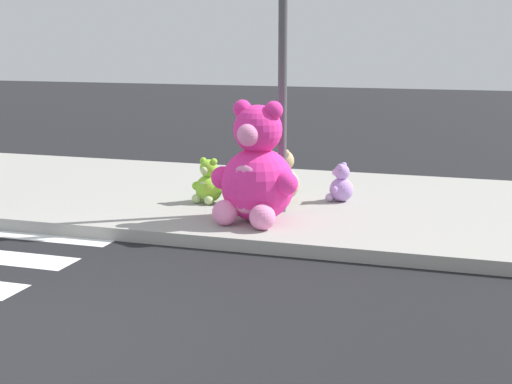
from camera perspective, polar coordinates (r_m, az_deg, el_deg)
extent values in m
cube|color=#9E9B93|center=(10.36, -2.15, -0.53)|extent=(28.00, 4.40, 0.15)
cylinder|color=#4C4C51|center=(9.07, 2.05, 8.40)|extent=(0.11, 0.11, 3.20)
sphere|color=#F22D93|center=(8.73, 0.13, 0.58)|extent=(0.87, 0.87, 0.87)
ellipsoid|color=pink|center=(8.46, -0.81, 0.21)|extent=(0.50, 0.26, 0.57)
sphere|color=#F22D93|center=(8.63, 0.14, 4.83)|extent=(0.57, 0.57, 0.57)
sphere|color=pink|center=(8.42, -0.60, 4.42)|extent=(0.26, 0.26, 0.26)
sphere|color=#F22D93|center=(8.52, 1.36, 6.29)|extent=(0.22, 0.22, 0.22)
sphere|color=#F22D93|center=(8.45, 2.33, 0.64)|extent=(0.27, 0.27, 0.27)
sphere|color=pink|center=(8.37, 0.49, -1.93)|extent=(0.30, 0.30, 0.30)
sphere|color=#F22D93|center=(8.70, -1.06, 6.40)|extent=(0.22, 0.22, 0.22)
sphere|color=#F22D93|center=(8.81, -2.60, 1.11)|extent=(0.27, 0.27, 0.27)
sphere|color=pink|center=(8.58, -2.40, -1.59)|extent=(0.30, 0.30, 0.30)
sphere|color=teal|center=(9.75, -0.88, 0.07)|extent=(0.31, 0.31, 0.31)
ellipsoid|color=#7BBFBC|center=(9.69, -1.45, 0.00)|extent=(0.17, 0.16, 0.20)
sphere|color=teal|center=(9.70, -0.88, 1.41)|extent=(0.20, 0.20, 0.20)
sphere|color=#7BBFBC|center=(9.66, -1.33, 1.29)|extent=(0.09, 0.09, 0.09)
sphere|color=teal|center=(9.63, -0.67, 1.82)|extent=(0.08, 0.08, 0.08)
sphere|color=teal|center=(9.60, -0.64, 0.03)|extent=(0.10, 0.10, 0.10)
sphere|color=#7BBFBC|center=(9.63, -1.30, -0.69)|extent=(0.11, 0.11, 0.11)
sphere|color=teal|center=(9.75, -1.09, 1.95)|extent=(0.08, 0.08, 0.08)
sphere|color=teal|center=(9.85, -1.50, 0.33)|extent=(0.10, 0.10, 0.10)
sphere|color=#7BBFBC|center=(9.78, -1.80, -0.51)|extent=(0.11, 0.11, 0.11)
sphere|color=#8CD133|center=(9.80, -3.63, 0.27)|extent=(0.36, 0.36, 0.36)
ellipsoid|color=#B8DE87|center=(9.70, -4.05, 0.14)|extent=(0.21, 0.12, 0.23)
sphere|color=#8CD133|center=(9.75, -3.65, 1.82)|extent=(0.24, 0.24, 0.24)
sphere|color=#B8DE87|center=(9.67, -3.98, 1.65)|extent=(0.11, 0.11, 0.11)
sphere|color=#8CD133|center=(9.69, -3.25, 2.34)|extent=(0.09, 0.09, 0.09)
sphere|color=#8CD133|center=(9.67, -2.93, 0.28)|extent=(0.11, 0.11, 0.11)
sphere|color=#B8DE87|center=(9.65, -3.63, -0.64)|extent=(0.12, 0.12, 0.12)
sphere|color=#8CD133|center=(9.78, -4.07, 2.41)|extent=(0.09, 0.09, 0.09)
sphere|color=#8CD133|center=(9.86, -4.62, 0.48)|extent=(0.11, 0.11, 0.11)
sphere|color=#B8DE87|center=(9.76, -4.61, -0.51)|extent=(0.12, 0.12, 0.12)
sphere|color=#B28CD8|center=(9.89, 6.58, 0.19)|extent=(0.32, 0.32, 0.32)
ellipsoid|color=silver|center=(9.93, 5.96, 0.25)|extent=(0.10, 0.18, 0.21)
sphere|color=#B28CD8|center=(9.85, 6.61, 1.53)|extent=(0.21, 0.21, 0.21)
sphere|color=silver|center=(9.88, 6.13, 1.50)|extent=(0.09, 0.09, 0.09)
sphere|color=#B28CD8|center=(9.77, 6.47, 1.94)|extent=(0.08, 0.08, 0.08)
sphere|color=#B28CD8|center=(9.77, 6.06, 0.19)|extent=(0.10, 0.10, 0.10)
sphere|color=silver|center=(9.88, 5.66, -0.42)|extent=(0.11, 0.11, 0.11)
sphere|color=#B28CD8|center=(9.90, 6.77, 2.07)|extent=(0.08, 0.08, 0.08)
sphere|color=#B28CD8|center=(10.04, 6.66, 0.50)|extent=(0.10, 0.10, 0.10)
sphere|color=silver|center=(10.04, 6.02, -0.23)|extent=(0.11, 0.11, 0.11)
sphere|color=tan|center=(9.91, 2.12, 0.61)|extent=(0.43, 0.43, 0.43)
ellipsoid|color=beige|center=(9.87, 1.26, 0.57)|extent=(0.20, 0.25, 0.28)
sphere|color=tan|center=(9.85, 2.14, 2.43)|extent=(0.28, 0.28, 0.28)
sphere|color=beige|center=(9.82, 1.46, 2.31)|extent=(0.13, 0.13, 0.13)
sphere|color=tan|center=(9.74, 2.30, 2.99)|extent=(0.11, 0.11, 0.11)
sphere|color=tan|center=(9.70, 2.15, 0.55)|extent=(0.13, 0.13, 0.13)
sphere|color=beige|center=(9.78, 1.28, -0.38)|extent=(0.15, 0.15, 0.15)
sphere|color=tan|center=(9.93, 1.98, 3.16)|extent=(0.11, 0.11, 0.11)
sphere|color=tan|center=(10.08, 1.51, 0.99)|extent=(0.13, 0.13, 0.13)
sphere|color=beige|center=(10.00, 0.93, -0.10)|extent=(0.15, 0.15, 0.15)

